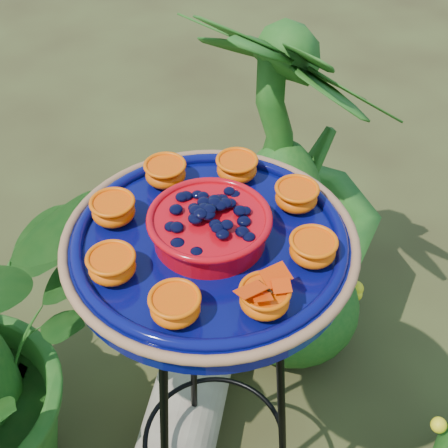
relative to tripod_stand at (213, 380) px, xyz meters
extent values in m
torus|color=black|center=(0.00, 0.00, 0.36)|extent=(0.34, 0.34, 0.02)
torus|color=black|center=(0.00, 0.00, -0.24)|extent=(0.43, 0.43, 0.01)
cylinder|color=black|center=(0.05, 0.15, -0.11)|extent=(0.04, 0.09, 0.93)
cylinder|color=black|center=(0.10, -0.11, -0.11)|extent=(0.07, 0.08, 0.93)
cylinder|color=#060950|center=(0.00, 0.00, 0.39)|extent=(0.60, 0.60, 0.04)
torus|color=#AB764D|center=(0.00, 0.00, 0.41)|extent=(0.50, 0.50, 0.02)
torus|color=#060950|center=(0.00, 0.00, 0.41)|extent=(0.46, 0.46, 0.02)
cylinder|color=#C00710|center=(0.00, 0.00, 0.44)|extent=(0.23, 0.23, 0.05)
torus|color=#C00710|center=(0.00, 0.00, 0.46)|extent=(0.20, 0.20, 0.01)
ellipsoid|color=black|center=(0.00, 0.00, 0.46)|extent=(0.16, 0.16, 0.03)
ellipsoid|color=#F96702|center=(0.17, -0.02, 0.43)|extent=(0.07, 0.07, 0.04)
cylinder|color=#E55904|center=(0.17, -0.02, 0.45)|extent=(0.07, 0.07, 0.01)
ellipsoid|color=#F96702|center=(0.14, 0.10, 0.43)|extent=(0.07, 0.07, 0.04)
cylinder|color=#E55904|center=(0.14, 0.10, 0.45)|extent=(0.07, 0.07, 0.01)
ellipsoid|color=#F96702|center=(0.02, 0.17, 0.43)|extent=(0.07, 0.07, 0.04)
cylinder|color=#E55904|center=(0.02, 0.17, 0.45)|extent=(0.07, 0.07, 0.01)
ellipsoid|color=#F96702|center=(-0.10, 0.14, 0.43)|extent=(0.07, 0.07, 0.04)
cylinder|color=#E55904|center=(-0.10, 0.14, 0.45)|extent=(0.07, 0.07, 0.01)
ellipsoid|color=#F96702|center=(-0.17, 0.02, 0.43)|extent=(0.07, 0.07, 0.04)
cylinder|color=#E55904|center=(-0.17, 0.02, 0.45)|extent=(0.07, 0.07, 0.01)
ellipsoid|color=#F96702|center=(-0.14, -0.10, 0.43)|extent=(0.07, 0.07, 0.04)
cylinder|color=#E55904|center=(-0.14, -0.10, 0.45)|extent=(0.07, 0.07, 0.01)
ellipsoid|color=#F96702|center=(-0.02, -0.17, 0.43)|extent=(0.07, 0.07, 0.04)
cylinder|color=#E55904|center=(-0.02, -0.17, 0.45)|extent=(0.07, 0.07, 0.01)
ellipsoid|color=#F96702|center=(0.10, -0.14, 0.43)|extent=(0.07, 0.07, 0.04)
cylinder|color=#E55904|center=(0.10, -0.14, 0.45)|extent=(0.07, 0.07, 0.01)
cylinder|color=black|center=(-0.02, -0.17, 0.46)|extent=(0.01, 0.03, 0.00)
cube|color=#FF4005|center=(-0.05, -0.16, 0.47)|extent=(0.04, 0.03, 0.01)
cube|color=#FF4005|center=(0.00, -0.16, 0.47)|extent=(0.04, 0.03, 0.01)
cylinder|color=tan|center=(0.06, 0.22, -0.46)|extent=(0.62, 0.59, 0.21)
imported|color=#174F15|center=(0.56, 0.42, -0.02)|extent=(0.72, 0.72, 1.10)
camera|label=1|loc=(-0.43, -0.61, 1.13)|focal=50.00mm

